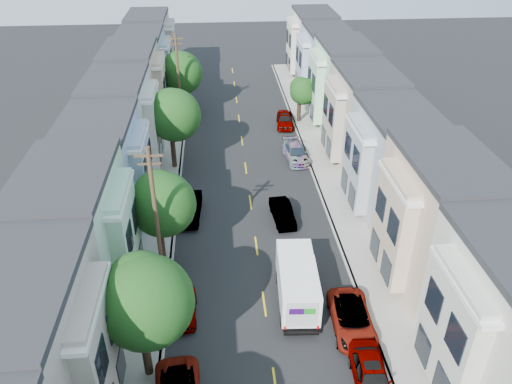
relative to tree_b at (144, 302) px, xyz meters
The scene contains 24 objects.
ground 9.39m from the tree_b, 37.00° to the left, with size 160.00×160.00×0.00m, color black.
road_slab 21.34m from the tree_b, 72.30° to the left, with size 12.00×70.00×0.02m, color black.
curb_left 20.38m from the tree_b, 89.27° to the left, with size 0.30×70.00×0.15m, color gray.
curb_right 23.83m from the tree_b, 57.98° to the left, with size 0.30×70.00×0.15m, color gray.
sidewalk_left 20.40m from the tree_b, 93.04° to the left, with size 2.60×70.00×0.15m, color gray.
sidewalk_right 24.53m from the tree_b, 55.34° to the left, with size 2.60×70.00×0.15m, color gray.
centerline 21.35m from the tree_b, 72.30° to the left, with size 0.12×70.00×0.01m, color gold.
townhouse_row_left 20.96m from the tree_b, 103.79° to the left, with size 5.00×70.00×8.50m, color #9DA3AA.
townhouse_row_right 26.84m from the tree_b, 48.53° to the left, with size 5.00×70.00×8.50m, color #9DA3AA.
tree_b is the anchor object (origin of this frame).
tree_c 9.60m from the tree_b, 90.00° to the left, with size 4.36×4.36×6.81m.
tree_d 23.42m from the tree_b, 90.00° to the left, with size 4.70×4.70×7.57m.
tree_e 36.13m from the tree_b, 90.00° to the left, with size 4.70×4.70×7.39m.
tree_far_r 35.82m from the tree_b, 68.36° to the left, with size 2.94×2.94×5.04m.
utility_pole_near 6.75m from the tree_b, 89.98° to the left, with size 1.60×0.26×10.00m.
utility_pole_far 32.75m from the tree_b, 90.00° to the left, with size 1.60×0.26×10.00m.
fedex_truck 10.22m from the tree_b, 29.96° to the left, with size 2.28×5.91×2.84m.
lead_sedan 16.94m from the tree_b, 58.25° to the left, with size 1.42×4.04×1.35m, color black.
parked_left_c 6.30m from the tree_b, 71.58° to the left, with size 1.45×3.79×1.23m, color silver.
parked_left_d 15.70m from the tree_b, 84.67° to the left, with size 1.62×4.59×1.53m, color #581A04.
parked_right_a 12.13m from the tree_b, ahead, with size 1.81×4.73×1.53m, color #3E3E3E.
parked_right_b 12.26m from the tree_b, 11.80° to the left, with size 2.31×5.01×1.39m, color white.
parked_right_c 26.98m from the tree_b, 65.11° to the left, with size 1.95×4.65×1.39m, color black.
parked_right_d 34.40m from the tree_b, 70.84° to the left, with size 1.75×4.56×1.48m, color black.
Camera 1 is at (-2.40, -22.98, 21.99)m, focal length 35.00 mm.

